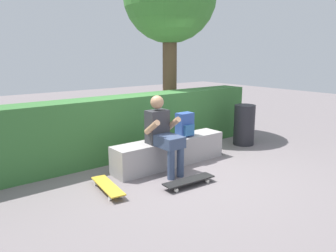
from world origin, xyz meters
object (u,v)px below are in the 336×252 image
object	(u,v)px
backpack_on_bench	(185,125)
trash_bin	(244,125)
skateboard_beside_bench	(108,186)
person_skater	(163,132)
skateboard_near_person	(189,181)
bench_main	(170,152)

from	to	relation	value
backpack_on_bench	trash_bin	size ratio (longest dim) A/B	0.49
skateboard_beside_bench	trash_bin	bearing A→B (deg)	6.80
person_skater	skateboard_near_person	xyz separation A→B (m)	(-0.04, -0.66, -0.57)
person_skater	trash_bin	xyz separation A→B (m)	(2.28, 0.27, -0.24)
bench_main	person_skater	world-z (taller)	person_skater
person_skater	skateboard_near_person	size ratio (longest dim) A/B	1.48
skateboard_beside_bench	trash_bin	size ratio (longest dim) A/B	1.00
skateboard_beside_bench	backpack_on_bench	world-z (taller)	backpack_on_bench
skateboard_near_person	trash_bin	bearing A→B (deg)	21.77
bench_main	trash_bin	world-z (taller)	trash_bin
skateboard_beside_bench	backpack_on_bench	distance (m)	1.79
person_skater	trash_bin	size ratio (longest dim) A/B	1.47
person_skater	skateboard_beside_bench	size ratio (longest dim) A/B	1.46
bench_main	backpack_on_bench	size ratio (longest dim) A/B	5.18
bench_main	skateboard_beside_bench	world-z (taller)	bench_main
skateboard_near_person	trash_bin	distance (m)	2.52
skateboard_near_person	trash_bin	world-z (taller)	trash_bin
bench_main	skateboard_beside_bench	size ratio (longest dim) A/B	2.53
skateboard_near_person	trash_bin	size ratio (longest dim) A/B	0.99
backpack_on_bench	skateboard_beside_bench	bearing A→B (deg)	-168.86
person_skater	trash_bin	world-z (taller)	person_skater
skateboard_beside_bench	trash_bin	xyz separation A→B (m)	(3.32, 0.40, 0.33)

